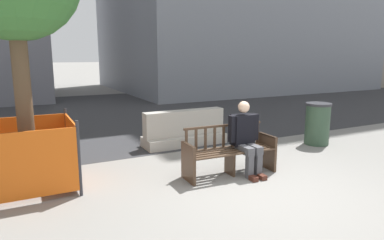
{
  "coord_description": "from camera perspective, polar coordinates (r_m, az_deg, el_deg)",
  "views": [
    {
      "loc": [
        -3.31,
        -4.02,
        2.13
      ],
      "look_at": [
        -0.01,
        2.43,
        0.75
      ],
      "focal_mm": 32.0,
      "sensor_mm": 36.0,
      "label": 1
    }
  ],
  "objects": [
    {
      "name": "street_asphalt",
      "position": [
        13.31,
        -12.34,
        1.36
      ],
      "size": [
        120.0,
        12.0,
        0.01
      ],
      "primitive_type": "cube",
      "color": "#333335",
      "rests_on": "ground"
    },
    {
      "name": "jersey_barrier_centre",
      "position": [
        8.2,
        -1.29,
        -1.82
      ],
      "size": [
        2.0,
        0.69,
        0.84
      ],
      "color": "#ADA89E",
      "rests_on": "ground"
    },
    {
      "name": "street_bench",
      "position": [
        6.22,
        6.23,
        -5.48
      ],
      "size": [
        1.71,
        0.6,
        0.88
      ],
      "color": "#473323",
      "rests_on": "ground"
    },
    {
      "name": "trash_bin",
      "position": [
        8.76,
        20.17,
        -0.57
      ],
      "size": [
        0.6,
        0.6,
        1.0
      ],
      "color": "#334C38",
      "rests_on": "ground"
    },
    {
      "name": "ground_plane",
      "position": [
        5.63,
        11.67,
        -11.71
      ],
      "size": [
        200.0,
        200.0,
        0.0
      ],
      "primitive_type": "plane",
      "color": "gray"
    },
    {
      "name": "construction_fence",
      "position": [
        6.06,
        -25.58,
        -5.04
      ],
      "size": [
        1.39,
        1.39,
        1.18
      ],
      "color": "#2D2D33",
      "rests_on": "ground"
    },
    {
      "name": "seated_person",
      "position": [
        6.25,
        8.9,
        -2.68
      ],
      "size": [
        0.58,
        0.73,
        1.31
      ],
      "color": "black",
      "rests_on": "ground"
    }
  ]
}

